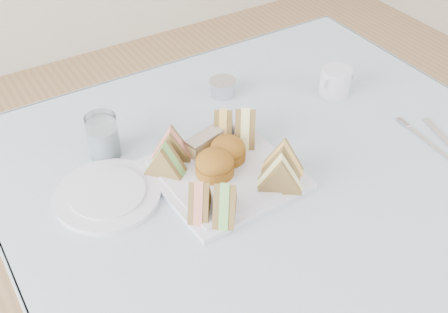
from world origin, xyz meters
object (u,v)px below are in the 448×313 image
water_glass (103,136)px  creamer_jug (335,81)px  table (278,301)px  serving_plate (224,174)px

water_glass → creamer_jug: bearing=-7.0°
table → water_glass: (-0.27, 0.26, 0.42)m
serving_plate → water_glass: 0.25m
water_glass → creamer_jug: 0.54m
table → creamer_jug: (0.27, 0.19, 0.41)m
table → water_glass: bearing=135.9°
table → serving_plate: serving_plate is taller
table → water_glass: water_glass is taller
table → serving_plate: size_ratio=3.61×
water_glass → creamer_jug: (0.53, -0.07, -0.01)m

